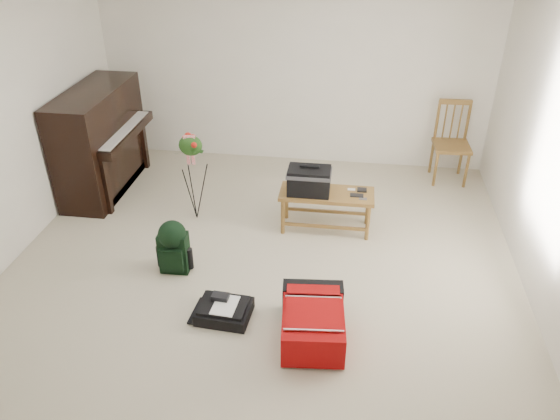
% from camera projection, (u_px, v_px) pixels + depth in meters
% --- Properties ---
extents(floor, '(5.00, 5.50, 0.01)m').
position_uv_depth(floor, '(258.00, 280.00, 5.23)').
color(floor, '#BEB699').
rests_on(floor, ground).
extents(ceiling, '(5.00, 5.50, 0.01)m').
position_uv_depth(ceiling, '(251.00, 7.00, 3.94)').
color(ceiling, white).
rests_on(ceiling, wall_back).
extents(wall_back, '(5.00, 0.04, 2.50)m').
position_uv_depth(wall_back, '(294.00, 69.00, 6.92)').
color(wall_back, silver).
rests_on(wall_back, floor).
extents(piano, '(0.71, 1.50, 1.25)m').
position_uv_depth(piano, '(101.00, 143.00, 6.55)').
color(piano, black).
rests_on(piano, floor).
extents(bench, '(1.00, 0.41, 0.77)m').
position_uv_depth(bench, '(315.00, 185.00, 5.75)').
color(bench, olive).
rests_on(bench, floor).
extents(dining_chair, '(0.45, 0.45, 1.00)m').
position_uv_depth(dining_chair, '(451.00, 143.00, 6.80)').
color(dining_chair, olive).
rests_on(dining_chair, floor).
extents(red_suitcase, '(0.57, 0.79, 0.32)m').
position_uv_depth(red_suitcase, '(313.00, 317.00, 4.54)').
color(red_suitcase, '#B6070B').
rests_on(red_suitcase, floor).
extents(black_duffel, '(0.48, 0.40, 0.19)m').
position_uv_depth(black_duffel, '(224.00, 310.00, 4.76)').
color(black_duffel, black).
rests_on(black_duffel, floor).
extents(green_backpack, '(0.28, 0.27, 0.55)m').
position_uv_depth(green_backpack, '(173.00, 244.00, 5.22)').
color(green_backpack, black).
rests_on(green_backpack, floor).
extents(flower_stand, '(0.36, 0.36, 1.04)m').
position_uv_depth(flower_stand, '(193.00, 178.00, 5.96)').
color(flower_stand, black).
rests_on(flower_stand, floor).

